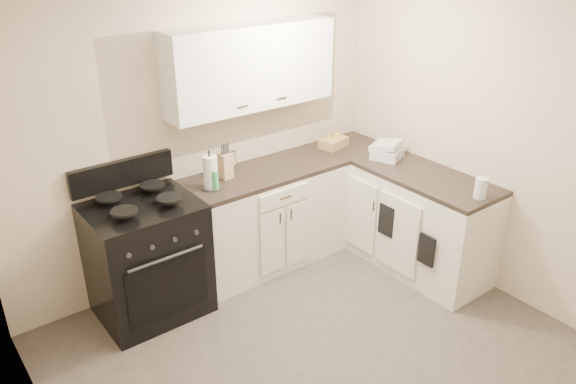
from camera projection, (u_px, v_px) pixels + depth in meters
floor at (337, 368)px, 4.07m from camera, size 3.60×3.60×0.00m
ceiling at (355, 9)px, 3.01m from camera, size 3.60×3.60×0.00m
wall_back at (203, 139)px, 4.83m from camera, size 3.60×0.00×3.60m
wall_right at (509, 153)px, 4.53m from camera, size 0.00×3.60×3.60m
wall_left at (53, 328)px, 2.55m from camera, size 0.00×3.60×3.60m
base_cabinets_back at (265, 219)px, 5.19m from camera, size 1.55×0.60×0.90m
base_cabinets_right at (397, 213)px, 5.32m from camera, size 0.60×1.90×0.90m
countertop_back at (264, 173)px, 4.99m from camera, size 1.55×0.60×0.04m
countertop_right at (401, 167)px, 5.12m from camera, size 0.60×1.90×0.04m
upper_cabinets at (251, 67)px, 4.71m from camera, size 1.55×0.30×0.70m
stove at (147, 261)px, 4.52m from camera, size 0.84×0.72×1.02m
knife_block at (226, 166)px, 4.79m from camera, size 0.11×0.10×0.22m
paper_towel at (210, 172)px, 4.59m from camera, size 0.13×0.13×0.28m
soap_bottle at (215, 181)px, 4.58m from camera, size 0.06×0.06×0.17m
picture_frame at (231, 159)px, 5.05m from camera, size 0.12×0.06×0.14m
wicker_basket at (334, 143)px, 5.50m from camera, size 0.31×0.24×0.09m
countertop_grill at (387, 153)px, 5.24m from camera, size 0.34×0.33×0.10m
glass_jar at (481, 188)px, 4.45m from camera, size 0.13×0.13×0.17m
oven_mitt_near at (426, 250)px, 4.69m from camera, size 0.02×0.16×0.27m
oven_mitt_far at (386, 220)px, 4.98m from camera, size 0.02×0.17×0.29m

